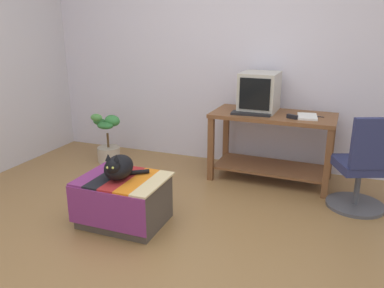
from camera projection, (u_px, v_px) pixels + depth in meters
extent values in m
plane|color=olive|center=(161.00, 243.00, 2.97)|extent=(14.00, 14.00, 0.00)
cube|color=silver|center=(236.00, 53.00, 4.40)|extent=(8.00, 0.10, 2.60)
cube|color=brown|center=(211.00, 149.00, 4.08)|extent=(0.06, 0.06, 0.69)
cube|color=brown|center=(327.00, 164.00, 3.65)|extent=(0.06, 0.06, 0.69)
cube|color=brown|center=(331.00, 148.00, 4.12)|extent=(0.06, 0.06, 0.69)
cube|color=brown|center=(226.00, 137.00, 4.55)|extent=(0.06, 0.06, 0.69)
cube|color=brown|center=(270.00, 167.00, 4.16)|extent=(1.17, 0.55, 0.02)
cube|color=brown|center=(273.00, 116.00, 3.99)|extent=(1.27, 0.64, 0.04)
cube|color=#BCB7A8|center=(259.00, 110.00, 4.12)|extent=(0.27, 0.31, 0.02)
cube|color=#BCB7A8|center=(260.00, 92.00, 4.07)|extent=(0.39, 0.44, 0.41)
cube|color=black|center=(255.00, 94.00, 3.87)|extent=(0.31, 0.02, 0.32)
cube|color=black|center=(251.00, 114.00, 3.94)|extent=(0.41, 0.18, 0.02)
cube|color=white|center=(307.00, 117.00, 3.82)|extent=(0.22, 0.29, 0.02)
cube|color=#4C4238|center=(124.00, 201.00, 3.23)|extent=(0.67, 0.51, 0.39)
cube|color=#7A2D6B|center=(105.00, 211.00, 2.97)|extent=(0.70, 0.01, 0.31)
cube|color=#7A2D6B|center=(94.00, 174.00, 3.27)|extent=(0.14, 0.55, 0.02)
cube|color=black|center=(108.00, 176.00, 3.22)|extent=(0.14, 0.55, 0.02)
cube|color=#AD2323|center=(123.00, 179.00, 3.17)|extent=(0.14, 0.55, 0.02)
cube|color=orange|center=(138.00, 181.00, 3.12)|extent=(0.14, 0.55, 0.02)
cube|color=beige|center=(153.00, 184.00, 3.07)|extent=(0.14, 0.55, 0.02)
ellipsoid|color=black|center=(119.00, 167.00, 3.13)|extent=(0.28, 0.36, 0.19)
sphere|color=black|center=(113.00, 166.00, 3.00)|extent=(0.12, 0.12, 0.12)
cylinder|color=black|center=(134.00, 172.00, 3.22)|extent=(0.23, 0.18, 0.04)
cone|color=black|center=(108.00, 157.00, 2.99)|extent=(0.05, 0.05, 0.06)
cone|color=black|center=(116.00, 158.00, 2.97)|extent=(0.05, 0.05, 0.06)
sphere|color=#C6D151|center=(107.00, 167.00, 2.95)|extent=(0.02, 0.02, 0.02)
sphere|color=#C6D151|center=(113.00, 168.00, 2.95)|extent=(0.02, 0.02, 0.02)
cylinder|color=#B7A893|center=(109.00, 154.00, 4.72)|extent=(0.27, 0.27, 0.18)
cylinder|color=brown|center=(108.00, 140.00, 4.67)|extent=(0.03, 0.03, 0.18)
ellipsoid|color=#38843D|center=(112.00, 121.00, 4.54)|extent=(0.19, 0.14, 0.13)
ellipsoid|color=#2D7033|center=(112.00, 120.00, 4.66)|extent=(0.19, 0.14, 0.12)
ellipsoid|color=#2D7033|center=(100.00, 122.00, 4.72)|extent=(0.18, 0.10, 0.09)
ellipsoid|color=#4C8E42|center=(97.00, 118.00, 4.52)|extent=(0.15, 0.09, 0.09)
ellipsoid|color=#2D7033|center=(105.00, 126.00, 4.48)|extent=(0.20, 0.14, 0.08)
cylinder|color=#4C4C51|center=(355.00, 205.00, 3.57)|extent=(0.52, 0.52, 0.03)
cylinder|color=#4C4C51|center=(357.00, 186.00, 3.51)|extent=(0.05, 0.05, 0.34)
cube|color=navy|center=(360.00, 165.00, 3.45)|extent=(0.55, 0.55, 0.08)
cube|color=navy|center=(374.00, 144.00, 3.19)|extent=(0.37, 0.20, 0.44)
cube|color=black|center=(292.00, 117.00, 3.77)|extent=(0.11, 0.08, 0.04)
cylinder|color=black|center=(317.00, 116.00, 3.85)|extent=(0.14, 0.03, 0.01)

